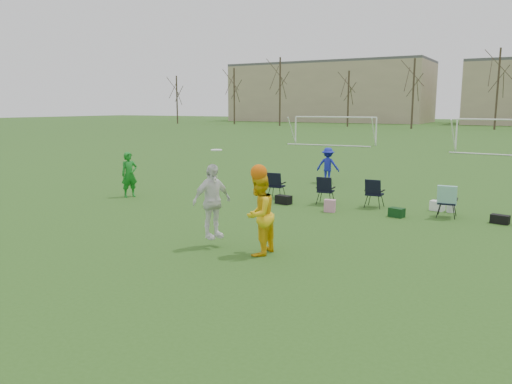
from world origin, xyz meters
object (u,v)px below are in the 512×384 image
Objects in this scene: fielder_blue at (328,165)px; goal_left at (335,122)px; center_contest at (240,208)px; goal_mid at (511,126)px; fielder_green_near at (129,175)px.

fielder_blue is 22.71m from goal_left.
goal_mid is (4.02, 30.31, 0.89)m from center_contest.
fielder_green_near is 0.23× the size of goal_left.
goal_left reaches higher than fielder_green_near.
fielder_green_near is 28.64m from goal_mid.
goal_left is (-9.98, 32.31, 0.89)m from center_contest.
goal_left is (-2.69, 28.29, 1.08)m from fielder_green_near.
center_contest is at bearing -77.84° from goal_left.
goal_mid is at bearing -115.31° from fielder_blue.
fielder_green_near is 8.33m from center_contest.
fielder_blue is at bearing -10.94° from fielder_green_near.
fielder_green_near is 8.67m from fielder_blue.
goal_mid reaches higher than fielder_green_near.
fielder_blue is at bearing -103.80° from goal_mid.
goal_left reaches higher than fielder_blue.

